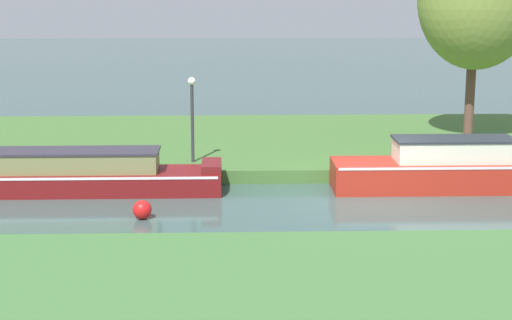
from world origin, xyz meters
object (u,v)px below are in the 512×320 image
at_px(maroon_narrowboat, 76,175).
at_px(channel_buoy, 142,210).
at_px(lamp_post, 192,108).
at_px(red_barge, 440,168).

bearing_deg(maroon_narrowboat, channel_buoy, -52.21).
relative_size(maroon_narrowboat, lamp_post, 3.19).
relative_size(lamp_post, channel_buoy, 5.42).
relative_size(red_barge, maroon_narrowboat, 0.71).
bearing_deg(channel_buoy, maroon_narrowboat, 127.79).
bearing_deg(channel_buoy, lamp_post, 77.25).
relative_size(red_barge, channel_buoy, 12.27).
height_order(maroon_narrowboat, channel_buoy, maroon_narrowboat).
xyz_separation_m(red_barge, lamp_post, (-7.11, 2.06, 1.44)).
height_order(lamp_post, channel_buoy, lamp_post).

